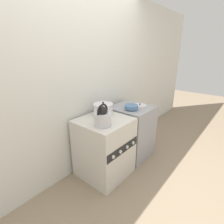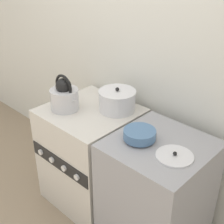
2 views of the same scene
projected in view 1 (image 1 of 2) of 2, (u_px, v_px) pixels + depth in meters
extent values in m
plane|color=gray|center=(122.00, 182.00, 2.36)|extent=(12.00, 12.00, 0.00)
cube|color=silver|center=(82.00, 84.00, 2.35)|extent=(7.00, 0.06, 2.50)
cube|color=beige|center=(104.00, 147.00, 2.41)|extent=(0.64, 0.64, 0.83)
cube|color=black|center=(123.00, 149.00, 2.18)|extent=(0.62, 0.01, 0.11)
cylinder|color=silver|center=(113.00, 157.00, 2.02)|extent=(0.04, 0.02, 0.04)
cylinder|color=silver|center=(120.00, 152.00, 2.12)|extent=(0.04, 0.02, 0.04)
cylinder|color=silver|center=(127.00, 147.00, 2.23)|extent=(0.04, 0.02, 0.04)
cylinder|color=silver|center=(133.00, 143.00, 2.33)|extent=(0.04, 0.02, 0.04)
cube|color=#99999E|center=(131.00, 131.00, 2.87)|extent=(0.59, 0.60, 0.84)
cylinder|color=silver|center=(103.00, 119.00, 2.07)|extent=(0.21, 0.21, 0.16)
sphere|color=black|center=(102.00, 111.00, 2.03)|extent=(0.11, 0.11, 0.11)
torus|color=black|center=(102.00, 111.00, 2.03)|extent=(0.18, 0.02, 0.18)
cone|color=silver|center=(108.00, 115.00, 2.13)|extent=(0.10, 0.05, 0.08)
cylinder|color=silver|center=(103.00, 109.00, 2.43)|extent=(0.27, 0.27, 0.14)
cylinder|color=silver|center=(103.00, 104.00, 2.41)|extent=(0.27, 0.27, 0.01)
sphere|color=black|center=(103.00, 103.00, 2.40)|extent=(0.03, 0.03, 0.03)
cylinder|color=#4C729E|center=(131.00, 109.00, 2.60)|extent=(0.09, 0.09, 0.01)
cylinder|color=#4C729E|center=(131.00, 107.00, 2.59)|extent=(0.20, 0.20, 0.06)
cylinder|color=silver|center=(140.00, 105.00, 2.79)|extent=(0.22, 0.22, 0.01)
sphere|color=black|center=(140.00, 104.00, 2.78)|extent=(0.02, 0.02, 0.02)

